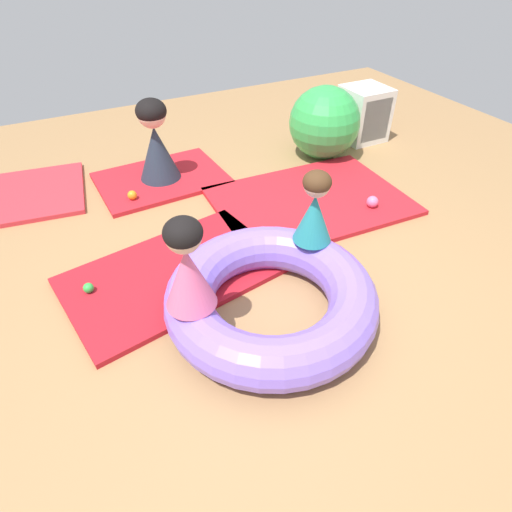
{
  "coord_description": "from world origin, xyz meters",
  "views": [
    {
      "loc": [
        -1.02,
        -1.78,
        1.98
      ],
      "look_at": [
        -0.08,
        0.05,
        0.33
      ],
      "focal_mm": 30.03,
      "sensor_mm": 36.0,
      "label": 1
    }
  ],
  "objects_px": {
    "adult_seated": "(156,141)",
    "storage_cube": "(365,115)",
    "play_ball_orange": "(132,195)",
    "child_in_teal": "(315,208)",
    "exercise_ball_large": "(324,123)",
    "inflatable_cushion": "(271,297)",
    "play_ball_green": "(88,288)",
    "play_ball_teal": "(210,272)",
    "play_ball_pink": "(372,202)",
    "child_in_pink": "(187,265)"
  },
  "relations": [
    {
      "from": "play_ball_teal",
      "to": "play_ball_green",
      "type": "height_order",
      "value": "play_ball_teal"
    },
    {
      "from": "play_ball_orange",
      "to": "play_ball_green",
      "type": "height_order",
      "value": "play_ball_orange"
    },
    {
      "from": "play_ball_orange",
      "to": "child_in_teal",
      "type": "bearing_deg",
      "value": -59.9
    },
    {
      "from": "play_ball_green",
      "to": "play_ball_pink",
      "type": "height_order",
      "value": "play_ball_pink"
    },
    {
      "from": "play_ball_orange",
      "to": "play_ball_pink",
      "type": "height_order",
      "value": "play_ball_pink"
    },
    {
      "from": "play_ball_green",
      "to": "play_ball_pink",
      "type": "relative_size",
      "value": 0.69
    },
    {
      "from": "play_ball_teal",
      "to": "play_ball_green",
      "type": "distance_m",
      "value": 0.8
    },
    {
      "from": "inflatable_cushion",
      "to": "storage_cube",
      "type": "height_order",
      "value": "storage_cube"
    },
    {
      "from": "exercise_ball_large",
      "to": "storage_cube",
      "type": "relative_size",
      "value": 1.26
    },
    {
      "from": "play_ball_teal",
      "to": "play_ball_green",
      "type": "xyz_separation_m",
      "value": [
        -0.76,
        0.23,
        -0.01
      ]
    },
    {
      "from": "child_in_teal",
      "to": "exercise_ball_large",
      "type": "xyz_separation_m",
      "value": [
        1.13,
        1.52,
        -0.19
      ]
    },
    {
      "from": "inflatable_cushion",
      "to": "play_ball_green",
      "type": "bearing_deg",
      "value": 145.1
    },
    {
      "from": "adult_seated",
      "to": "play_ball_pink",
      "type": "xyz_separation_m",
      "value": [
        1.43,
        -1.31,
        -0.31
      ]
    },
    {
      "from": "child_in_pink",
      "to": "play_ball_pink",
      "type": "relative_size",
      "value": 5.67
    },
    {
      "from": "adult_seated",
      "to": "storage_cube",
      "type": "bearing_deg",
      "value": -157.86
    },
    {
      "from": "child_in_pink",
      "to": "play_ball_green",
      "type": "distance_m",
      "value": 0.96
    },
    {
      "from": "play_ball_teal",
      "to": "play_ball_orange",
      "type": "relative_size",
      "value": 1.11
    },
    {
      "from": "play_ball_pink",
      "to": "child_in_pink",
      "type": "bearing_deg",
      "value": -160.58
    },
    {
      "from": "adult_seated",
      "to": "storage_cube",
      "type": "height_order",
      "value": "adult_seated"
    },
    {
      "from": "play_ball_green",
      "to": "child_in_teal",
      "type": "bearing_deg",
      "value": -17.85
    },
    {
      "from": "child_in_pink",
      "to": "inflatable_cushion",
      "type": "bearing_deg",
      "value": -162.67
    },
    {
      "from": "child_in_teal",
      "to": "child_in_pink",
      "type": "distance_m",
      "value": 0.93
    },
    {
      "from": "storage_cube",
      "to": "child_in_teal",
      "type": "bearing_deg",
      "value": -136.56
    },
    {
      "from": "play_ball_green",
      "to": "play_ball_orange",
      "type": "bearing_deg",
      "value": 61.87
    },
    {
      "from": "inflatable_cushion",
      "to": "exercise_ball_large",
      "type": "relative_size",
      "value": 1.84
    },
    {
      "from": "child_in_pink",
      "to": "adult_seated",
      "type": "relative_size",
      "value": 0.75
    },
    {
      "from": "child_in_teal",
      "to": "play_ball_teal",
      "type": "xyz_separation_m",
      "value": [
        -0.64,
        0.23,
        -0.45
      ]
    },
    {
      "from": "play_ball_pink",
      "to": "storage_cube",
      "type": "height_order",
      "value": "storage_cube"
    },
    {
      "from": "child_in_teal",
      "to": "play_ball_teal",
      "type": "height_order",
      "value": "child_in_teal"
    },
    {
      "from": "play_ball_pink",
      "to": "storage_cube",
      "type": "bearing_deg",
      "value": 55.25
    },
    {
      "from": "play_ball_orange",
      "to": "adult_seated",
      "type": "bearing_deg",
      "value": 39.03
    },
    {
      "from": "inflatable_cushion",
      "to": "storage_cube",
      "type": "relative_size",
      "value": 2.32
    },
    {
      "from": "adult_seated",
      "to": "play_ball_teal",
      "type": "xyz_separation_m",
      "value": [
        -0.12,
        -1.53,
        -0.31
      ]
    },
    {
      "from": "child_in_teal",
      "to": "play_ball_teal",
      "type": "relative_size",
      "value": 5.53
    },
    {
      "from": "exercise_ball_large",
      "to": "adult_seated",
      "type": "bearing_deg",
      "value": 172.08
    },
    {
      "from": "play_ball_teal",
      "to": "storage_cube",
      "type": "bearing_deg",
      "value": 30.94
    },
    {
      "from": "inflatable_cushion",
      "to": "child_in_teal",
      "type": "xyz_separation_m",
      "value": [
        0.43,
        0.23,
        0.39
      ]
    },
    {
      "from": "adult_seated",
      "to": "exercise_ball_large",
      "type": "bearing_deg",
      "value": -163.57
    },
    {
      "from": "child_in_teal",
      "to": "play_ball_green",
      "type": "distance_m",
      "value": 1.55
    },
    {
      "from": "play_ball_teal",
      "to": "play_ball_pink",
      "type": "height_order",
      "value": "play_ball_pink"
    },
    {
      "from": "inflatable_cushion",
      "to": "adult_seated",
      "type": "relative_size",
      "value": 1.77
    },
    {
      "from": "inflatable_cushion",
      "to": "play_ball_green",
      "type": "distance_m",
      "value": 1.2
    },
    {
      "from": "inflatable_cushion",
      "to": "play_ball_green",
      "type": "relative_size",
      "value": 19.17
    },
    {
      "from": "play_ball_green",
      "to": "play_ball_pink",
      "type": "bearing_deg",
      "value": -0.29
    },
    {
      "from": "inflatable_cushion",
      "to": "storage_cube",
      "type": "bearing_deg",
      "value": 40.93
    },
    {
      "from": "play_ball_teal",
      "to": "play_ball_pink",
      "type": "xyz_separation_m",
      "value": [
        1.55,
        0.22,
        0.0
      ]
    },
    {
      "from": "play_ball_pink",
      "to": "play_ball_orange",
      "type": "bearing_deg",
      "value": 149.58
    },
    {
      "from": "exercise_ball_large",
      "to": "child_in_teal",
      "type": "bearing_deg",
      "value": -126.51
    },
    {
      "from": "adult_seated",
      "to": "play_ball_pink",
      "type": "bearing_deg",
      "value": 161.84
    },
    {
      "from": "child_in_teal",
      "to": "adult_seated",
      "type": "distance_m",
      "value": 1.84
    }
  ]
}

